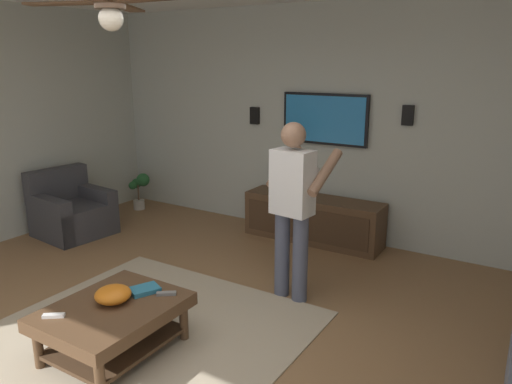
{
  "coord_description": "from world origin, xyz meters",
  "views": [
    {
      "loc": [
        -2.41,
        -2.35,
        2.15
      ],
      "look_at": [
        0.9,
        -0.3,
        1.1
      ],
      "focal_mm": 34.43,
      "sensor_mm": 36.0,
      "label": 1
    }
  ],
  "objects_px": {
    "remote_white": "(54,316)",
    "ceiling_fan": "(109,7)",
    "potted_plant_short": "(140,187)",
    "person_standing": "(293,201)",
    "coffee_table": "(113,318)",
    "remote_black": "(137,292)",
    "remote_grey": "(166,294)",
    "bowl": "(113,294)",
    "vase_round": "(283,185)",
    "armchair": "(72,213)",
    "book": "(145,290)",
    "wall_speaker_right": "(255,116)",
    "wall_speaker_left": "(408,115)",
    "media_console": "(313,219)",
    "tv": "(325,119)"
  },
  "relations": [
    {
      "from": "person_standing",
      "to": "wall_speaker_right",
      "type": "height_order",
      "value": "person_standing"
    },
    {
      "from": "remote_white",
      "to": "wall_speaker_right",
      "type": "height_order",
      "value": "wall_speaker_right"
    },
    {
      "from": "tv",
      "to": "armchair",
      "type": "bearing_deg",
      "value": -58.92
    },
    {
      "from": "armchair",
      "to": "bowl",
      "type": "relative_size",
      "value": 3.29
    },
    {
      "from": "potted_plant_short",
      "to": "vase_round",
      "type": "height_order",
      "value": "vase_round"
    },
    {
      "from": "person_standing",
      "to": "coffee_table",
      "type": "bearing_deg",
      "value": 162.15
    },
    {
      "from": "media_console",
      "to": "bowl",
      "type": "xyz_separation_m",
      "value": [
        -2.93,
        0.25,
        0.19
      ]
    },
    {
      "from": "armchair",
      "to": "remote_white",
      "type": "xyz_separation_m",
      "value": [
        -1.92,
        -2.27,
        0.13
      ]
    },
    {
      "from": "coffee_table",
      "to": "ceiling_fan",
      "type": "distance_m",
      "value": 2.19
    },
    {
      "from": "remote_black",
      "to": "remote_grey",
      "type": "xyz_separation_m",
      "value": [
        0.09,
        -0.22,
        0.0
      ]
    },
    {
      "from": "coffee_table",
      "to": "wall_speaker_left",
      "type": "xyz_separation_m",
      "value": [
        3.23,
        -1.2,
        1.27
      ]
    },
    {
      "from": "tv",
      "to": "wall_speaker_left",
      "type": "relative_size",
      "value": 4.93
    },
    {
      "from": "remote_grey",
      "to": "wall_speaker_right",
      "type": "height_order",
      "value": "wall_speaker_right"
    },
    {
      "from": "coffee_table",
      "to": "media_console",
      "type": "distance_m",
      "value": 2.98
    },
    {
      "from": "book",
      "to": "bowl",
      "type": "bearing_deg",
      "value": -173.34
    },
    {
      "from": "media_console",
      "to": "book",
      "type": "bearing_deg",
      "value": -3.68
    },
    {
      "from": "armchair",
      "to": "book",
      "type": "distance_m",
      "value": 2.85
    },
    {
      "from": "coffee_table",
      "to": "ceiling_fan",
      "type": "height_order",
      "value": "ceiling_fan"
    },
    {
      "from": "armchair",
      "to": "wall_speaker_left",
      "type": "xyz_separation_m",
      "value": [
        1.65,
        -3.69,
        1.29
      ]
    },
    {
      "from": "media_console",
      "to": "ceiling_fan",
      "type": "bearing_deg",
      "value": -3.49
    },
    {
      "from": "media_console",
      "to": "book",
      "type": "relative_size",
      "value": 7.73
    },
    {
      "from": "armchair",
      "to": "book",
      "type": "xyz_separation_m",
      "value": [
        -1.29,
        -2.54,
        0.14
      ]
    },
    {
      "from": "ceiling_fan",
      "to": "vase_round",
      "type": "bearing_deg",
      "value": 4.59
    },
    {
      "from": "remote_grey",
      "to": "armchair",
      "type": "bearing_deg",
      "value": 118.61
    },
    {
      "from": "vase_round",
      "to": "remote_black",
      "type": "bearing_deg",
      "value": -175.94
    },
    {
      "from": "remote_white",
      "to": "ceiling_fan",
      "type": "xyz_separation_m",
      "value": [
        0.47,
        -0.26,
        2.07
      ]
    },
    {
      "from": "vase_round",
      "to": "tv",
      "type": "bearing_deg",
      "value": -55.64
    },
    {
      "from": "armchair",
      "to": "coffee_table",
      "type": "relative_size",
      "value": 0.89
    },
    {
      "from": "remote_black",
      "to": "book",
      "type": "distance_m",
      "value": 0.06
    },
    {
      "from": "potted_plant_short",
      "to": "remote_black",
      "type": "bearing_deg",
      "value": -135.43
    },
    {
      "from": "remote_white",
      "to": "remote_grey",
      "type": "distance_m",
      "value": 0.81
    },
    {
      "from": "remote_white",
      "to": "ceiling_fan",
      "type": "distance_m",
      "value": 2.14
    },
    {
      "from": "wall_speaker_left",
      "to": "ceiling_fan",
      "type": "height_order",
      "value": "ceiling_fan"
    },
    {
      "from": "coffee_table",
      "to": "remote_grey",
      "type": "distance_m",
      "value": 0.42
    },
    {
      "from": "vase_round",
      "to": "wall_speaker_right",
      "type": "height_order",
      "value": "wall_speaker_right"
    },
    {
      "from": "potted_plant_short",
      "to": "remote_white",
      "type": "bearing_deg",
      "value": -143.81
    },
    {
      "from": "coffee_table",
      "to": "wall_speaker_left",
      "type": "height_order",
      "value": "wall_speaker_left"
    },
    {
      "from": "remote_grey",
      "to": "wall_speaker_left",
      "type": "xyz_separation_m",
      "value": [
        2.89,
        -0.97,
        1.16
      ]
    },
    {
      "from": "remote_white",
      "to": "vase_round",
      "type": "relative_size",
      "value": 0.68
    },
    {
      "from": "bowl",
      "to": "coffee_table",
      "type": "bearing_deg",
      "value": -143.81
    },
    {
      "from": "bowl",
      "to": "remote_black",
      "type": "relative_size",
      "value": 1.8
    },
    {
      "from": "coffee_table",
      "to": "vase_round",
      "type": "relative_size",
      "value": 4.55
    },
    {
      "from": "ceiling_fan",
      "to": "armchair",
      "type": "bearing_deg",
      "value": 60.28
    },
    {
      "from": "media_console",
      "to": "ceiling_fan",
      "type": "relative_size",
      "value": 1.43
    },
    {
      "from": "potted_plant_short",
      "to": "wall_speaker_left",
      "type": "xyz_separation_m",
      "value": [
        0.4,
        -3.73,
        1.23
      ]
    },
    {
      "from": "bowl",
      "to": "wall_speaker_left",
      "type": "bearing_deg",
      "value": -21.12
    },
    {
      "from": "ceiling_fan",
      "to": "wall_speaker_right",
      "type": "bearing_deg",
      "value": 14.86
    },
    {
      "from": "remote_black",
      "to": "ceiling_fan",
      "type": "bearing_deg",
      "value": 30.37
    },
    {
      "from": "vase_round",
      "to": "coffee_table",
      "type": "bearing_deg",
      "value": -176.54
    },
    {
      "from": "potted_plant_short",
      "to": "wall_speaker_right",
      "type": "relative_size",
      "value": 2.48
    }
  ]
}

